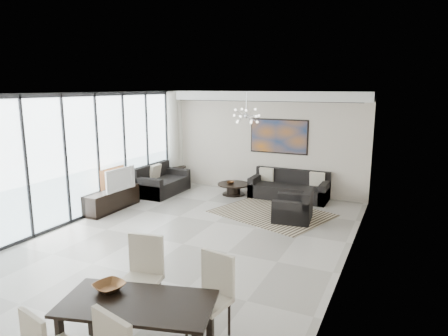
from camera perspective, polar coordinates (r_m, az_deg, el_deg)
The scene contains 18 objects.
room_shell at distance 7.33m, azimuth -3.00°, elevation -0.85°, with size 6.00×9.00×2.90m.
window_wall at distance 9.33m, azimuth -21.30°, elevation 1.16°, with size 0.37×8.95×2.90m.
soffit at distance 11.29m, azimuth 5.26°, elevation 10.20°, with size 5.98×0.40×0.26m, color white.
painting at distance 11.37m, azimuth 7.83°, elevation 4.49°, with size 1.68×0.04×0.98m, color #B46019.
chandelier at distance 9.52m, azimuth 3.21°, elevation 7.47°, with size 0.66×0.66×0.71m.
rug at distance 9.82m, azimuth 6.85°, elevation -6.44°, with size 2.57×1.98×0.01m, color black.
coffee_table at distance 11.39m, azimuth 1.37°, elevation -2.92°, with size 0.91×0.91×0.32m.
bowl_coffee at distance 11.34m, azimuth 0.93°, elevation -2.09°, with size 0.22×0.22×0.07m, color brown.
sofa_main at distance 11.12m, azimuth 9.29°, elevation -3.01°, with size 2.11×0.86×0.77m.
loveseat at distance 11.66m, azimuth -8.98°, elevation -2.22°, with size 0.92×1.64×0.82m.
armchair at distance 9.34m, azimuth 10.02°, elevation -5.90°, with size 0.93×0.97×0.74m.
side_table at distance 12.56m, azimuth -6.39°, elevation -0.62°, with size 0.43×0.43×0.58m.
tv_console at distance 10.36m, azimuth -15.72°, elevation -4.39°, with size 0.46×1.63×0.51m, color black.
television at distance 10.18m, azimuth -14.96°, elevation -1.53°, with size 0.97×0.13×0.56m, color gray.
dining_table at distance 4.76m, azimuth -12.26°, elevation -19.10°, with size 1.84×1.25×0.70m.
dining_chair_nw at distance 5.60m, azimuth -11.48°, elevation -14.04°, with size 0.58×0.58×1.08m.
dining_chair_ne at distance 5.08m, azimuth -1.63°, elevation -16.94°, with size 0.55×0.55×1.03m.
bowl_dining at distance 5.00m, azimuth -16.10°, elevation -15.99°, with size 0.34×0.34×0.08m, color brown.
Camera 1 is at (3.84, -6.32, 3.02)m, focal length 32.00 mm.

